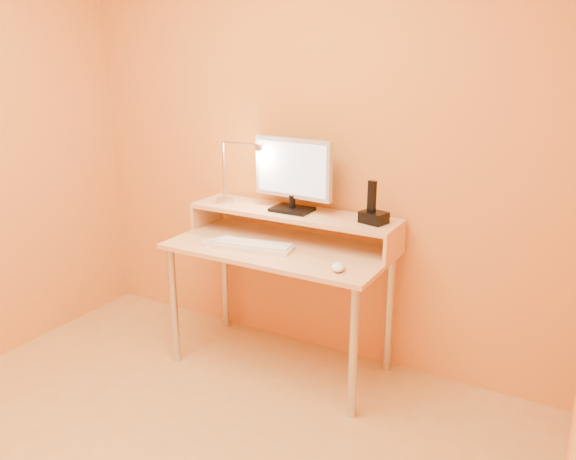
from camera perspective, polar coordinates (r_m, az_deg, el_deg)
The scene contains 25 objects.
wall_back at distance 3.23m, azimuth 1.99°, elevation 8.93°, with size 3.00×0.04×2.50m, color orange.
desk_leg_fl at distance 3.34m, azimuth -11.29°, elevation -7.36°, with size 0.04×0.04×0.69m, color #BCBCBD.
desk_leg_fr at distance 2.81m, azimuth 6.51°, elevation -12.08°, with size 0.04×0.04×0.69m, color #BCBCBD.
desk_leg_bl at distance 3.69m, azimuth -6.28°, elevation -4.62°, with size 0.04×0.04×0.69m, color #BCBCBD.
desk_leg_br at distance 3.23m, azimuth 10.02°, elevation -8.16°, with size 0.04×0.04×0.69m, color #BCBCBD.
desk_lower at distance 3.09m, azimuth -0.85°, elevation -1.84°, with size 1.20×0.60×0.03m, color #EDBA86.
shelf_riser_left at distance 3.50m, azimuth -8.01°, elevation 1.67°, with size 0.02×0.30×0.14m, color #EDBA86.
shelf_riser_right at distance 2.96m, azimuth 10.56°, elevation -1.35°, with size 0.02×0.30×0.14m, color #EDBA86.
desk_shelf at distance 3.17m, azimuth 0.50°, elevation 1.67°, with size 1.20×0.30×0.03m, color #EDBA86.
monitor_foot at distance 3.16m, azimuth 0.40°, elevation 2.06°, with size 0.22×0.16×0.02m, color black.
monitor_neck at distance 3.15m, azimuth 0.40°, elevation 2.84°, with size 0.04×0.04×0.07m, color black.
monitor_panel at distance 3.12m, azimuth 0.50°, elevation 6.17°, with size 0.48×0.04×0.32m, color #B1B1BA.
monitor_back at distance 3.14m, azimuth 0.71°, elevation 6.24°, with size 0.43×0.01×0.28m, color black.
monitor_screen at distance 3.10m, azimuth 0.33°, elevation 6.11°, with size 0.43×0.00×0.28m, color silver.
lamp_base at distance 3.36m, azimuth -6.31°, elevation 2.94°, with size 0.10×0.10×0.03m, color #BCBCBD.
lamp_post at distance 3.32m, azimuth -6.41°, elevation 5.91°, with size 0.01×0.01×0.33m, color #BCBCBD.
lamp_arm at distance 3.23m, azimuth -4.75°, elevation 8.59°, with size 0.01×0.01×0.24m, color #BCBCBD.
lamp_head at distance 3.16m, azimuth -2.92°, elevation 8.18°, with size 0.04×0.04×0.03m, color #BCBCBD.
lamp_bulb at distance 3.17m, azimuth -2.92°, elevation 7.89°, with size 0.03×0.03×0.00m, color #FFEAC6.
phone_dock at distance 2.97m, azimuth 8.51°, elevation 1.24°, with size 0.13×0.10×0.06m, color black.
phone_handset at distance 2.94m, azimuth 8.34°, elevation 3.34°, with size 0.04×0.03×0.16m, color black.
phone_led at distance 2.90m, azimuth 8.98°, elevation 0.88°, with size 0.01×0.00×0.04m, color #2D56FF.
keyboard at distance 3.05m, azimuth -3.45°, elevation -1.63°, with size 0.43×0.14×0.02m, color silver.
mouse at distance 2.75m, azimuth 4.97°, elevation -3.65°, with size 0.06×0.11×0.04m, color white.
remote_control at distance 3.17m, azimuth -6.98°, elevation -1.07°, with size 0.05×0.18×0.02m, color silver.
Camera 1 is at (1.47, -1.34, 1.72)m, focal length 35.78 mm.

